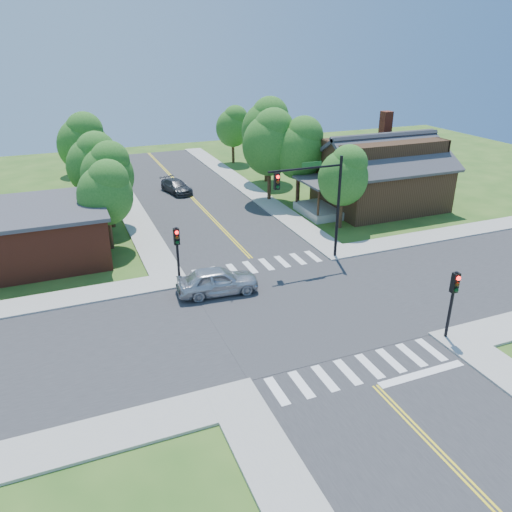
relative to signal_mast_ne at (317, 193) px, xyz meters
name	(u,v)px	position (x,y,z in m)	size (l,w,h in m)	color
ground	(299,308)	(-3.91, -5.59, -4.85)	(100.00, 100.00, 0.00)	#2C561B
road_ns	(299,308)	(-3.91, -5.59, -4.83)	(10.00, 90.00, 0.04)	#2D2D30
road_ew	(299,308)	(-3.91, -5.59, -4.83)	(90.00, 10.00, 0.04)	#2D2D30
intersection_patch	(299,308)	(-3.91, -5.59, -4.85)	(10.20, 10.20, 0.06)	#2D2D30
sidewalk_ne	(374,200)	(11.90, 10.23, -4.78)	(40.00, 40.00, 0.14)	#9E9B93
sidewalk_nw	(9,248)	(-19.73, 10.23, -4.78)	(40.00, 40.00, 0.14)	#9E9B93
crosswalk_north	(258,266)	(-3.91, 0.61, -4.80)	(8.85, 2.00, 0.01)	white
crosswalk_south	(359,369)	(-3.91, -11.79, -4.80)	(8.85, 2.00, 0.01)	white
centerline	(299,308)	(-3.91, -5.59, -4.80)	(0.30, 90.00, 0.01)	yellow
stop_bar	(422,375)	(-1.41, -13.19, -4.85)	(4.60, 0.45, 0.09)	white
signal_mast_ne	(317,193)	(0.00, 0.00, 0.00)	(5.30, 0.42, 7.20)	black
signal_pole_se	(453,293)	(1.69, -11.21, -2.19)	(0.34, 0.42, 3.80)	black
signal_pole_nw	(177,245)	(-9.51, -0.01, -2.19)	(0.34, 0.42, 3.80)	black
house_ne	(381,171)	(11.19, 8.65, -1.52)	(13.05, 8.80, 7.11)	#311D11
building_nw	(28,234)	(-18.11, 7.61, -2.97)	(10.40, 8.40, 3.73)	maroon
tree_e_a	(345,174)	(5.17, 5.01, -0.42)	(3.98, 3.78, 6.77)	#382314
tree_e_b	(301,147)	(4.98, 12.31, 0.37)	(4.69, 4.45, 7.97)	#382314
tree_e_c	(267,126)	(5.21, 20.41, 0.94)	(5.19, 4.93, 8.83)	#382314
tree_e_d	(233,125)	(4.83, 29.82, -0.33)	(4.06, 3.86, 6.90)	#382314
tree_w_a	(106,191)	(-12.63, 7.55, -0.52)	(3.89, 3.70, 6.62)	#382314
tree_w_b	(94,163)	(-12.68, 14.53, 0.01)	(4.37, 4.15, 7.42)	#382314
tree_w_c	(83,141)	(-12.90, 22.34, 0.38)	(4.69, 4.46, 7.98)	#382314
tree_w_d	(77,136)	(-13.04, 31.35, -0.68)	(3.75, 3.56, 6.38)	#382314
tree_house	(271,141)	(2.78, 13.99, 0.76)	(5.04, 4.79, 8.57)	#382314
tree_bldg	(108,172)	(-11.91, 12.15, -0.25)	(4.13, 3.93, 7.03)	#382314
car_silver	(218,281)	(-7.66, -2.09, -4.02)	(5.07, 2.43, 1.67)	silver
car_dgrey	(176,187)	(-4.88, 19.69, -4.21)	(2.76, 4.71, 1.28)	#343639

